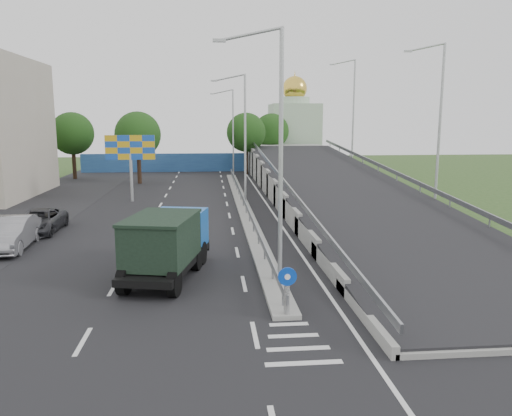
{
  "coord_description": "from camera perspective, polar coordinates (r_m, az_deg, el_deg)",
  "views": [
    {
      "loc": [
        -2.54,
        -13.77,
        6.74
      ],
      "look_at": [
        -0.17,
        11.69,
        2.2
      ],
      "focal_mm": 35.0,
      "sensor_mm": 36.0,
      "label": 1
    }
  ],
  "objects": [
    {
      "name": "tree_left_far",
      "position": [
        60.79,
        -20.26,
        7.98
      ],
      "size": [
        4.8,
        4.8,
        7.6
      ],
      "color": "black",
      "rests_on": "ground"
    },
    {
      "name": "blue_wall",
      "position": [
        66.02,
        -6.6,
        5.19
      ],
      "size": [
        30.0,
        0.5,
        2.4
      ],
      "primitive_type": "cube",
      "color": "#264C8E",
      "rests_on": "ground"
    },
    {
      "name": "lamp_post_near",
      "position": [
        19.97,
        2.32,
        7.39
      ],
      "size": [
        2.74,
        0.18,
        10.08
      ],
      "color": "#B2B5B7",
      "rests_on": "median"
    },
    {
      "name": "tree_median_far",
      "position": [
        61.95,
        -1.13,
        8.62
      ],
      "size": [
        4.8,
        4.8,
        7.6
      ],
      "color": "black",
      "rests_on": "ground"
    },
    {
      "name": "ground",
      "position": [
        15.54,
        4.79,
        -15.68
      ],
      "size": [
        160.0,
        160.0,
        0.0
      ],
      "primitive_type": "plane",
      "color": "#2D4C1E",
      "rests_on": "ground"
    },
    {
      "name": "parked_car_c",
      "position": [
        32.75,
        -23.52,
        -1.41
      ],
      "size": [
        2.33,
        5.03,
        1.39
      ],
      "primitive_type": "imported",
      "rotation": [
        0.0,
        0.0,
        0.0
      ],
      "color": "#2D2D31",
      "rests_on": "ground"
    },
    {
      "name": "billboard",
      "position": [
        42.34,
        -14.18,
        6.3
      ],
      "size": [
        4.0,
        0.24,
        5.5
      ],
      "color": "#B2B5B7",
      "rests_on": "ground"
    },
    {
      "name": "lamp_post_mid",
      "position": [
        39.87,
        -1.53,
        8.72
      ],
      "size": [
        2.74,
        0.18,
        10.08
      ],
      "color": "#B2B5B7",
      "rests_on": "median"
    },
    {
      "name": "median_guardrail",
      "position": [
        38.32,
        -1.46,
        1.07
      ],
      "size": [
        0.09,
        44.0,
        0.71
      ],
      "color": "gray",
      "rests_on": "median"
    },
    {
      "name": "tree_ramp_far",
      "position": [
        69.31,
        1.78,
        8.77
      ],
      "size": [
        4.8,
        4.8,
        7.6
      ],
      "color": "black",
      "rests_on": "ground"
    },
    {
      "name": "parked_car_b",
      "position": [
        29.15,
        -26.19,
        -2.63
      ],
      "size": [
        2.1,
        5.28,
        1.71
      ],
      "primitive_type": "imported",
      "rotation": [
        0.0,
        0.0,
        0.06
      ],
      "color": "gray",
      "rests_on": "ground"
    },
    {
      "name": "sign_bollard",
      "position": [
        17.12,
        3.55,
        -9.42
      ],
      "size": [
        0.64,
        0.23,
        1.67
      ],
      "color": "black",
      "rests_on": "median"
    },
    {
      "name": "church",
      "position": [
        74.84,
        4.38,
        8.94
      ],
      "size": [
        7.0,
        7.0,
        13.8
      ],
      "color": "#B2CCAD",
      "rests_on": "ground"
    },
    {
      "name": "median",
      "position": [
        38.43,
        -1.45,
        0.11
      ],
      "size": [
        1.0,
        44.0,
        0.2
      ],
      "primitive_type": "cube",
      "color": "gray",
      "rests_on": "ground"
    },
    {
      "name": "road_surface",
      "position": [
        34.44,
        -5.99,
        -1.28
      ],
      "size": [
        26.0,
        90.0,
        0.04
      ],
      "primitive_type": "cube",
      "color": "black",
      "rests_on": "ground"
    },
    {
      "name": "tree_left_mid",
      "position": [
        54.31,
        -13.35,
        8.15
      ],
      "size": [
        4.8,
        4.8,
        7.6
      ],
      "color": "black",
      "rests_on": "ground"
    },
    {
      "name": "parking_strip",
      "position": [
        36.97,
        -26.58,
        -1.51
      ],
      "size": [
        8.0,
        90.0,
        0.05
      ],
      "primitive_type": "cube",
      "color": "black",
      "rests_on": "ground"
    },
    {
      "name": "lamp_post_far",
      "position": [
        59.83,
        -2.82,
        9.16
      ],
      "size": [
        2.74,
        0.18,
        10.08
      ],
      "color": "#B2B5B7",
      "rests_on": "median"
    },
    {
      "name": "dump_truck",
      "position": [
        21.89,
        -10.09,
        -3.77
      ],
      "size": [
        3.63,
        6.75,
        2.82
      ],
      "rotation": [
        0.0,
        0.0,
        -0.22
      ],
      "color": "black",
      "rests_on": "ground"
    },
    {
      "name": "overpass_ramp",
      "position": [
        39.4,
        9.5,
        2.65
      ],
      "size": [
        10.0,
        50.0,
        3.5
      ],
      "color": "gray",
      "rests_on": "ground"
    }
  ]
}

